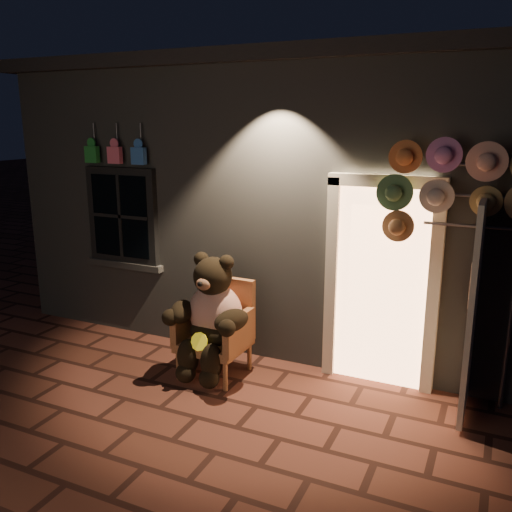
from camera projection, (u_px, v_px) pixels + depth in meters
The scene contains 5 objects.
ground at pixel (197, 417), 5.07m from camera, with size 60.00×60.00×0.00m, color brown.
shop_building at pixel (330, 187), 8.16m from camera, with size 7.30×5.95×3.51m.
wicker_armchair at pixel (218, 327), 5.89m from camera, with size 0.73×0.66×1.03m.
teddy_bear at pixel (211, 316), 5.73m from camera, with size 0.97×0.75×1.33m.
hat_rack at pixel (459, 189), 4.86m from camera, with size 1.51×0.22×2.53m.
Camera 1 is at (2.41, -3.90, 2.70)m, focal length 38.00 mm.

